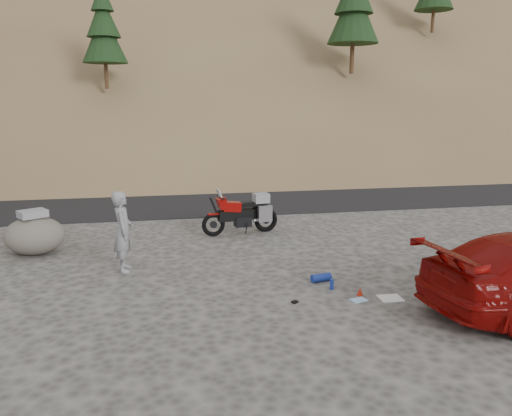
% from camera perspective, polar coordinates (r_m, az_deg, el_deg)
% --- Properties ---
extents(ground, '(140.00, 140.00, 0.00)m').
position_cam_1_polar(ground, '(10.75, -1.10, -7.69)').
color(ground, '#413F3C').
rests_on(ground, ground).
extents(road, '(120.00, 7.00, 0.05)m').
position_cam_1_polar(road, '(19.40, -5.54, 1.22)').
color(road, black).
rests_on(road, ground).
extents(hillside, '(120.00, 73.00, 46.72)m').
position_cam_1_polar(hillside, '(51.42, -9.34, 20.25)').
color(hillside, brown).
rests_on(hillside, ground).
extents(motorcycle, '(2.22, 0.87, 1.33)m').
position_cam_1_polar(motorcycle, '(13.93, -1.39, -0.65)').
color(motorcycle, black).
rests_on(motorcycle, ground).
extents(man, '(0.44, 0.66, 1.77)m').
position_cam_1_polar(man, '(11.42, -14.70, -6.90)').
color(man, gray).
rests_on(man, ground).
extents(boulder, '(1.74, 1.62, 1.10)m').
position_cam_1_polar(boulder, '(13.21, -23.98, -2.82)').
color(boulder, '#5C554F').
rests_on(boulder, ground).
extents(gear_white_cloth, '(0.44, 0.39, 0.01)m').
position_cam_1_polar(gear_white_cloth, '(9.87, 15.12, -9.93)').
color(gear_white_cloth, white).
rests_on(gear_white_cloth, ground).
extents(gear_blue_mat, '(0.44, 0.24, 0.17)m').
position_cam_1_polar(gear_blue_mat, '(10.46, 7.44, -7.89)').
color(gear_blue_mat, navy).
rests_on(gear_blue_mat, ground).
extents(gear_bottle, '(0.08, 0.08, 0.21)m').
position_cam_1_polar(gear_bottle, '(10.05, 8.65, -8.63)').
color(gear_bottle, navy).
rests_on(gear_bottle, ground).
extents(gear_funnel, '(0.14, 0.14, 0.15)m').
position_cam_1_polar(gear_funnel, '(9.86, 11.80, -9.34)').
color(gear_funnel, '#AD1E0B').
rests_on(gear_funnel, ground).
extents(gear_glove_b, '(0.13, 0.12, 0.04)m').
position_cam_1_polar(gear_glove_b, '(9.38, 4.46, -10.65)').
color(gear_glove_b, black).
rests_on(gear_glove_b, ground).
extents(gear_blue_cloth, '(0.34, 0.28, 0.01)m').
position_cam_1_polar(gear_blue_cloth, '(9.66, 11.67, -10.26)').
color(gear_blue_cloth, '#9CC7F1').
rests_on(gear_blue_cloth, ground).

